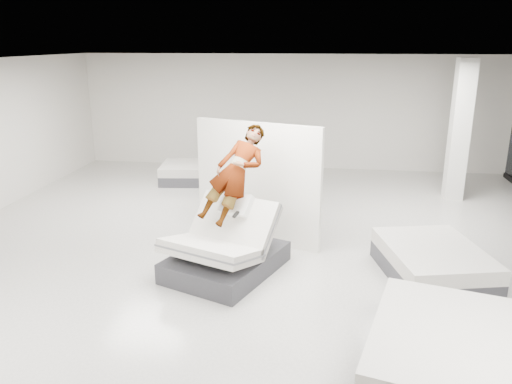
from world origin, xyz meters
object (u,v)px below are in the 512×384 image
remote (236,214)px  column (460,131)px  divider_panel (257,183)px  person (236,193)px  hero_bed (225,251)px  flat_bed_right_far (433,262)px  flat_bed_right_near (448,356)px  flat_bed_left_far (196,173)px

remote → column: bearing=69.1°
remote → divider_panel: bearing=106.8°
person → divider_panel: (0.20, 1.06, -0.13)m
hero_bed → flat_bed_right_far: hero_bed is taller
column → divider_panel: bearing=-142.6°
hero_bed → flat_bed_right_near: bearing=-38.1°
divider_panel → hero_bed: bearing=-84.5°
divider_panel → flat_bed_left_far: 4.45m
remote → flat_bed_right_far: bearing=28.8°
divider_panel → flat_bed_left_far: (-2.15, 3.79, -0.86)m
person → flat_bed_left_far: size_ratio=0.93×
divider_panel → flat_bed_right_far: divider_panel is taller
divider_panel → flat_bed_right_far: bearing=-1.7°
person → flat_bed_right_far: (3.10, -0.04, -0.98)m
flat_bed_right_near → column: size_ratio=0.77×
remote → flat_bed_left_far: remote is taller
divider_panel → flat_bed_left_far: size_ratio=1.29×
divider_panel → column: size_ratio=0.76×
remote → flat_bed_left_far: 5.69m
person → flat_bed_left_far: bearing=133.7°
remote → divider_panel: (0.13, 1.47, 0.08)m
flat_bed_left_far → column: size_ratio=0.58×
divider_panel → column: 5.27m
flat_bed_right_near → column: bearing=76.8°
remote → flat_bed_right_near: remote is taller
flat_bed_right_far → column: size_ratio=0.66×
hero_bed → flat_bed_left_far: hero_bed is taller
remote → flat_bed_left_far: size_ratio=0.07×
remote → hero_bed: bearing=175.9°
hero_bed → divider_panel: divider_panel is taller
column → flat_bed_left_far: bearing=174.5°
flat_bed_left_far → divider_panel: bearing=-60.4°
column → person: bearing=-135.8°
flat_bed_left_far → remote: bearing=-69.0°
flat_bed_right_far → hero_bed: bearing=-175.2°
person → flat_bed_left_far: person is taller
divider_panel → flat_bed_left_far: bearing=138.5°
column → remote: bearing=-132.7°
remote → divider_panel: size_ratio=0.06×
hero_bed → flat_bed_left_far: size_ratio=1.19×
flat_bed_right_near → divider_panel: bearing=125.2°
person → flat_bed_right_far: 3.25m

